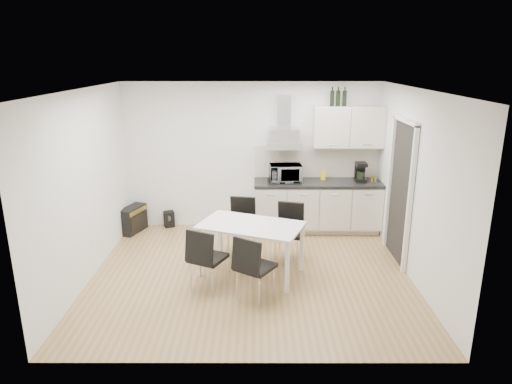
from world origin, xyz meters
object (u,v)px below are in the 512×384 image
at_px(floor_speaker, 169,219).
at_px(dining_table, 251,230).
at_px(kitchenette, 319,186).
at_px(chair_far_left, 241,227).
at_px(guitar_amp, 133,219).
at_px(chair_near_right, 255,267).
at_px(chair_far_right, 288,233).
at_px(chair_near_left, 208,259).

bearing_deg(floor_speaker, dining_table, -74.21).
distance_m(kitchenette, chair_far_left, 1.72).
bearing_deg(guitar_amp, chair_near_right, -27.53).
distance_m(kitchenette, guitar_amp, 3.35).
distance_m(kitchenette, floor_speaker, 2.80).
xyz_separation_m(chair_far_right, chair_near_left, (-1.12, -0.90, 0.00)).
distance_m(chair_far_left, chair_near_right, 1.46).
bearing_deg(floor_speaker, chair_near_left, -90.88).
xyz_separation_m(kitchenette, chair_near_right, (-1.12, -2.44, -0.39)).
bearing_deg(chair_far_right, chair_near_left, 53.09).
relative_size(dining_table, chair_far_left, 1.82).
xyz_separation_m(chair_far_left, chair_far_right, (0.73, -0.27, 0.00)).
distance_m(chair_far_left, guitar_amp, 2.16).
bearing_deg(kitchenette, chair_far_left, -143.63).
bearing_deg(guitar_amp, kitchenette, 21.16).
bearing_deg(dining_table, floor_speaker, 150.20).
distance_m(chair_far_right, chair_near_right, 1.27).
distance_m(kitchenette, dining_table, 2.09).
bearing_deg(chair_near_left, chair_far_left, 97.33).
relative_size(dining_table, chair_near_right, 1.82).
bearing_deg(dining_table, chair_near_left, -119.49).
relative_size(chair_far_left, chair_near_right, 1.00).
height_order(kitchenette, chair_far_right, kitchenette).
bearing_deg(chair_far_left, chair_near_right, 108.31).
relative_size(guitar_amp, floor_speaker, 2.06).
bearing_deg(kitchenette, chair_near_left, -128.80).
bearing_deg(kitchenette, floor_speaker, 176.51).
height_order(kitchenette, guitar_amp, kitchenette).
bearing_deg(chair_near_right, kitchenette, 98.98).
height_order(chair_far_left, chair_far_right, same).
height_order(dining_table, chair_near_left, chair_near_left).
distance_m(dining_table, chair_far_right, 0.75).
bearing_deg(chair_near_left, kitchenette, 77.08).
relative_size(chair_far_right, chair_near_right, 1.00).
height_order(chair_far_left, floor_speaker, chair_far_left).
relative_size(chair_near_left, floor_speaker, 3.00).
xyz_separation_m(chair_far_right, floor_speaker, (-2.09, 1.43, -0.29)).
relative_size(kitchenette, guitar_amp, 4.17).
bearing_deg(chair_far_left, chair_near_left, 80.65).
bearing_deg(floor_speaker, kitchenette, -26.76).
distance_m(chair_near_right, floor_speaker, 3.07).
height_order(kitchenette, chair_far_left, kitchenette).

